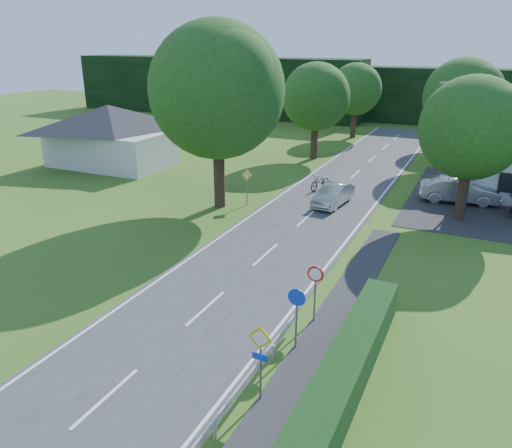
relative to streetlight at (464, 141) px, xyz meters
The scene contains 22 objects.
road 13.59m from the streetlight, 128.88° to the right, with size 7.00×80.00×0.04m, color #333436.
line_edge_left 15.73m from the streetlight, 138.52° to the right, with size 0.12×80.00×0.01m, color white.
line_edge_right 11.95m from the streetlight, 115.70° to the right, with size 0.12×80.00×0.01m, color white.
line_centre 13.58m from the streetlight, 128.88° to the right, with size 0.12×80.00×0.01m, color white, non-canonical shape.
tree_main 15.35m from the streetlight, 156.89° to the right, with size 9.40×9.40×11.64m, color #1F4615, non-canonical shape.
tree_left_far 16.45m from the streetlight, 142.56° to the left, with size 7.00×7.00×8.58m, color #1F4615, non-canonical shape.
tree_right_far 12.05m from the streetlight, 95.06° to the left, with size 7.40×7.40×9.09m, color #1F4615, non-canonical shape.
tree_left_back 25.34m from the streetlight, 119.73° to the left, with size 6.60×6.60×8.07m, color #1F4615, non-canonical shape.
tree_right_back 20.12m from the streetlight, 95.89° to the left, with size 6.20×6.20×7.56m, color #1F4615, non-canonical shape.
tree_right_mid 2.05m from the streetlight, 77.66° to the right, with size 7.00×7.00×8.58m, color #1F4615, non-canonical shape.
treeline_left 48.22m from the streetlight, 138.42° to the left, with size 44.00×6.00×8.00m, color black.
treeline_right 36.01m from the streetlight, 90.10° to the left, with size 30.00×5.00×7.00m, color black.
bungalow_left 28.12m from the streetlight, behind, with size 11.00×6.50×5.20m.
streetlight is the anchor object (origin of this frame).
sign_priority_right 22.50m from the streetlight, 99.70° to the right, with size 0.78×0.09×2.59m.
sign_roundabout 19.59m from the streetlight, 101.19° to the right, with size 0.64×0.08×2.37m.
sign_speed_limit 17.64m from the streetlight, 102.46° to the right, with size 0.64×0.11×2.37m.
sign_priority_left 13.80m from the streetlight, 158.22° to the right, with size 0.78×0.09×2.44m.
moving_car 8.67m from the streetlight, 160.14° to the right, with size 1.46×4.18×1.38m, color #B9B9BE.
motorcycle 10.04m from the streetlight, behind, with size 0.76×2.17×1.14m, color black.
parked_car_silver_a 3.88m from the streetlight, 84.79° to the left, with size 1.78×5.11×1.68m, color #BABABF.
parasol 3.43m from the streetlight, 13.97° to the right, with size 2.32×2.36×2.13m, color #A20D19.
Camera 1 is at (9.48, -3.35, 10.36)m, focal length 35.00 mm.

